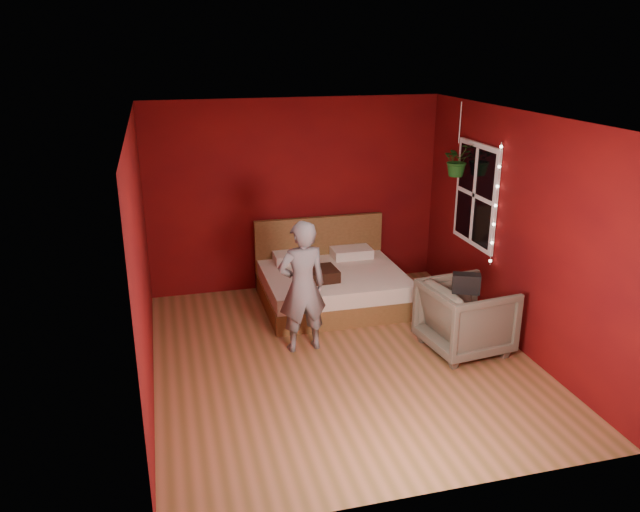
% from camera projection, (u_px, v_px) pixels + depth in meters
% --- Properties ---
extents(floor, '(4.50, 4.50, 0.00)m').
position_uv_depth(floor, '(341.00, 358.00, 6.84)').
color(floor, '#9C5E3E').
rests_on(floor, ground).
extents(room_walls, '(4.04, 4.54, 2.62)m').
position_uv_depth(room_walls, '(343.00, 210.00, 6.29)').
color(room_walls, '#6A0C0B').
rests_on(room_walls, ground).
extents(window, '(0.05, 0.97, 1.27)m').
position_uv_depth(window, '(476.00, 195.00, 7.64)').
color(window, white).
rests_on(window, room_walls).
extents(fairy_lights, '(0.04, 0.04, 1.45)m').
position_uv_depth(fairy_lights, '(496.00, 206.00, 7.15)').
color(fairy_lights, silver).
rests_on(fairy_lights, room_walls).
extents(bed, '(1.81, 1.54, 0.99)m').
position_uv_depth(bed, '(331.00, 284.00, 8.21)').
color(bed, brown).
rests_on(bed, ground).
extents(person, '(0.58, 0.41, 1.50)m').
position_uv_depth(person, '(302.00, 287.00, 6.80)').
color(person, slate).
rests_on(person, ground).
extents(armchair, '(0.97, 0.95, 0.79)m').
position_uv_depth(armchair, '(466.00, 317.00, 6.90)').
color(armchair, '#595546').
rests_on(armchair, ground).
extents(handbag, '(0.32, 0.25, 0.20)m').
position_uv_depth(handbag, '(466.00, 283.00, 6.51)').
color(handbag, black).
rests_on(handbag, armchair).
extents(throw_pillow, '(0.42, 0.42, 0.14)m').
position_uv_depth(throw_pillow, '(320.00, 274.00, 7.80)').
color(throw_pillow, black).
rests_on(throw_pillow, bed).
extents(hanging_plant, '(0.41, 0.37, 0.90)m').
position_uv_depth(hanging_plant, '(457.00, 160.00, 7.68)').
color(hanging_plant, silver).
rests_on(hanging_plant, room_walls).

